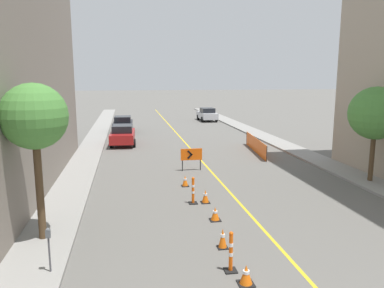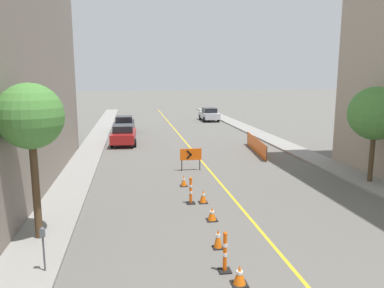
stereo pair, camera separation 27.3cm
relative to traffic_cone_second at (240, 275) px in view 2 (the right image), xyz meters
The scene contains 18 objects.
lane_stripe 23.54m from the traffic_cone_second, 85.82° to the left, with size 0.12×59.12×0.01m.
sidewalk_left 24.15m from the traffic_cone_second, 103.55° to the left, with size 1.84×59.12×0.13m.
sidewalk_right 25.17m from the traffic_cone_second, 68.84° to the left, with size 1.84×59.12×0.13m.
traffic_cone_second is the anchor object (origin of this frame).
traffic_cone_third 2.15m from the traffic_cone_second, 91.88° to the left, with size 0.33×0.33×0.65m.
traffic_cone_fourth 4.44m from the traffic_cone_second, 87.00° to the left, with size 0.41×0.41×0.52m.
traffic_cone_fifth 6.46m from the traffic_cone_second, 87.49° to the left, with size 0.38×0.38×0.57m.
traffic_cone_farthest 9.05m from the traffic_cone_second, 91.22° to the left, with size 0.36×0.36×0.54m.
delineator_post_front 0.78m from the traffic_cone_second, 106.58° to the left, with size 0.35×0.35×1.17m.
delineator_post_rear 6.47m from the traffic_cone_second, 92.25° to the left, with size 0.37×0.37×1.16m.
arrow_barricade_primary 12.12m from the traffic_cone_second, 86.94° to the left, with size 1.24×0.09×1.28m.
safety_mesh_fence 17.68m from the traffic_cone_second, 69.83° to the left, with size 0.80×6.38×1.03m.
parked_car_curb_near 21.50m from the traffic_cone_second, 98.84° to the left, with size 2.01×4.38×1.59m.
parked_car_curb_mid 28.22m from the traffic_cone_second, 96.80° to the left, with size 1.95×4.36×1.59m.
parked_car_curb_far 36.83m from the traffic_cone_second, 79.41° to the left, with size 1.94×4.34×1.59m.
parking_meter_near_curb 5.31m from the traffic_cone_second, 165.47° to the left, with size 0.12×0.11×1.25m.
street_tree_left_near 7.79m from the traffic_cone_second, 147.82° to the left, with size 2.07×2.07×5.03m.
street_tree_right_near 12.62m from the traffic_cone_second, 41.14° to the left, with size 2.62×2.62×4.74m.
Camera 2 is at (-4.36, -2.53, 5.33)m, focal length 35.00 mm.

